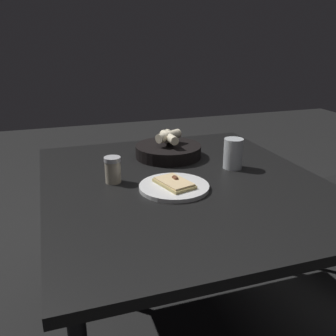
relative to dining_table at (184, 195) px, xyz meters
name	(u,v)px	position (x,y,z in m)	size (l,w,h in m)	color
dining_table	(184,195)	(0.00, 0.00, 0.00)	(0.97, 1.10, 0.71)	black
pizza_plate	(174,186)	(0.06, 0.06, 0.07)	(0.23, 0.23, 0.04)	white
bread_basket	(168,150)	(-0.03, -0.27, 0.09)	(0.27, 0.27, 0.11)	black
beer_glass	(233,155)	(-0.22, -0.06, 0.11)	(0.07, 0.07, 0.12)	silver
pepper_shaker	(113,171)	(0.24, -0.06, 0.10)	(0.06, 0.06, 0.09)	#BFB299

